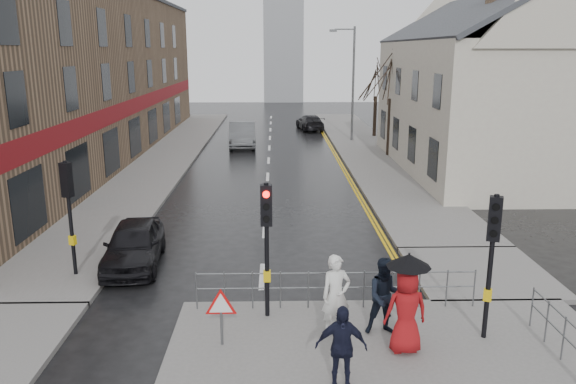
{
  "coord_description": "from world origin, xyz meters",
  "views": [
    {
      "loc": [
        0.43,
        -12.6,
        6.57
      ],
      "look_at": [
        0.82,
        5.08,
        2.07
      ],
      "focal_mm": 35.0,
      "sensor_mm": 36.0,
      "label": 1
    }
  ],
  "objects_px": {
    "car_parked": "(134,244)",
    "car_mid": "(242,135)",
    "pedestrian_a": "(336,295)",
    "pedestrian_with_umbrella": "(407,301)",
    "pedestrian_d": "(341,347)",
    "pedestrian_b": "(386,296)"
  },
  "relations": [
    {
      "from": "pedestrian_with_umbrella",
      "to": "car_parked",
      "type": "relative_size",
      "value": 0.55
    },
    {
      "from": "pedestrian_b",
      "to": "car_parked",
      "type": "xyz_separation_m",
      "value": [
        -6.94,
        4.75,
        -0.37
      ]
    },
    {
      "from": "car_parked",
      "to": "pedestrian_a",
      "type": "bearing_deg",
      "value": -43.98
    },
    {
      "from": "pedestrian_with_umbrella",
      "to": "car_mid",
      "type": "xyz_separation_m",
      "value": [
        -5.11,
        27.71,
        -0.48
      ]
    },
    {
      "from": "pedestrian_a",
      "to": "pedestrian_d",
      "type": "xyz_separation_m",
      "value": [
        -0.13,
        -2.15,
        -0.1
      ]
    },
    {
      "from": "pedestrian_d",
      "to": "car_mid",
      "type": "relative_size",
      "value": 0.34
    },
    {
      "from": "pedestrian_with_umbrella",
      "to": "pedestrian_d",
      "type": "xyz_separation_m",
      "value": [
        -1.56,
        -1.33,
        -0.32
      ]
    },
    {
      "from": "pedestrian_with_umbrella",
      "to": "car_parked",
      "type": "height_order",
      "value": "pedestrian_with_umbrella"
    },
    {
      "from": "pedestrian_b",
      "to": "car_mid",
      "type": "bearing_deg",
      "value": 99.37
    },
    {
      "from": "pedestrian_with_umbrella",
      "to": "car_parked",
      "type": "xyz_separation_m",
      "value": [
        -7.23,
        5.56,
        -0.63
      ]
    },
    {
      "from": "pedestrian_a",
      "to": "pedestrian_b",
      "type": "distance_m",
      "value": 1.14
    },
    {
      "from": "pedestrian_with_umbrella",
      "to": "pedestrian_b",
      "type": "bearing_deg",
      "value": 109.75
    },
    {
      "from": "car_parked",
      "to": "car_mid",
      "type": "xyz_separation_m",
      "value": [
        2.12,
        22.15,
        0.14
      ]
    },
    {
      "from": "pedestrian_d",
      "to": "pedestrian_with_umbrella",
      "type": "bearing_deg",
      "value": 43.34
    },
    {
      "from": "pedestrian_b",
      "to": "car_parked",
      "type": "height_order",
      "value": "pedestrian_b"
    },
    {
      "from": "car_mid",
      "to": "car_parked",
      "type": "bearing_deg",
      "value": -98.79
    },
    {
      "from": "pedestrian_with_umbrella",
      "to": "car_mid",
      "type": "relative_size",
      "value": 0.44
    },
    {
      "from": "pedestrian_b",
      "to": "car_mid",
      "type": "distance_m",
      "value": 27.34
    },
    {
      "from": "pedestrian_a",
      "to": "car_parked",
      "type": "distance_m",
      "value": 7.5
    },
    {
      "from": "pedestrian_b",
      "to": "pedestrian_d",
      "type": "distance_m",
      "value": 2.49
    },
    {
      "from": "car_parked",
      "to": "pedestrian_b",
      "type": "bearing_deg",
      "value": -39.14
    },
    {
      "from": "car_parked",
      "to": "car_mid",
      "type": "bearing_deg",
      "value": 79.82
    }
  ]
}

